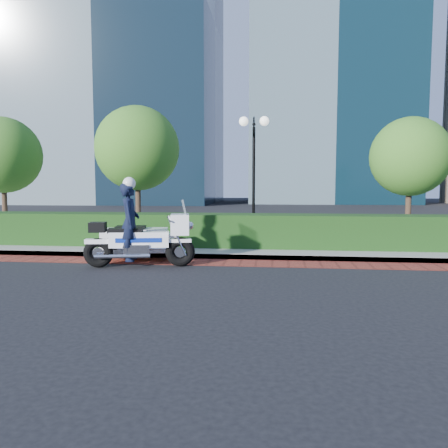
# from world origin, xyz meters

# --- Properties ---
(ground) EXTENTS (120.00, 120.00, 0.00)m
(ground) POSITION_xyz_m (0.00, 0.00, 0.00)
(ground) COLOR black
(ground) RESTS_ON ground
(brick_strip) EXTENTS (60.00, 1.00, 0.01)m
(brick_strip) POSITION_xyz_m (0.00, 1.50, 0.01)
(brick_strip) COLOR maroon
(brick_strip) RESTS_ON ground
(sidewalk) EXTENTS (60.00, 8.00, 0.15)m
(sidewalk) POSITION_xyz_m (0.00, 6.00, 0.07)
(sidewalk) COLOR gray
(sidewalk) RESTS_ON ground
(hedge_main) EXTENTS (18.00, 1.20, 1.00)m
(hedge_main) POSITION_xyz_m (0.00, 3.60, 0.65)
(hedge_main) COLOR black
(hedge_main) RESTS_ON sidewalk
(lamppost) EXTENTS (1.02, 0.70, 4.21)m
(lamppost) POSITION_xyz_m (1.00, 5.20, 2.96)
(lamppost) COLOR black
(lamppost) RESTS_ON sidewalk
(tree_a) EXTENTS (3.00, 3.00, 4.58)m
(tree_a) POSITION_xyz_m (-9.00, 6.50, 3.22)
(tree_a) COLOR #332319
(tree_a) RESTS_ON sidewalk
(tree_b) EXTENTS (3.20, 3.20, 4.89)m
(tree_b) POSITION_xyz_m (-3.50, 6.50, 3.43)
(tree_b) COLOR #332319
(tree_b) RESTS_ON sidewalk
(tree_c) EXTENTS (2.80, 2.80, 4.30)m
(tree_c) POSITION_xyz_m (6.50, 6.50, 3.05)
(tree_c) COLOR #332319
(tree_c) RESTS_ON sidewalk
(tower_left) EXTENTS (22.00, 16.00, 40.00)m
(tower_left) POSITION_xyz_m (-16.00, 40.00, 20.00)
(tower_left) COLOR black
(tower_left) RESTS_ON ground
(tower_center) EXTENTS (18.00, 15.00, 46.00)m
(tower_center) POSITION_xyz_m (8.00, 44.00, 23.00)
(tower_center) COLOR black
(tower_center) RESTS_ON ground
(police_motorcycle) EXTENTS (2.76, 1.98, 2.24)m
(police_motorcycle) POSITION_xyz_m (-1.82, 1.04, 0.77)
(police_motorcycle) COLOR black
(police_motorcycle) RESTS_ON ground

